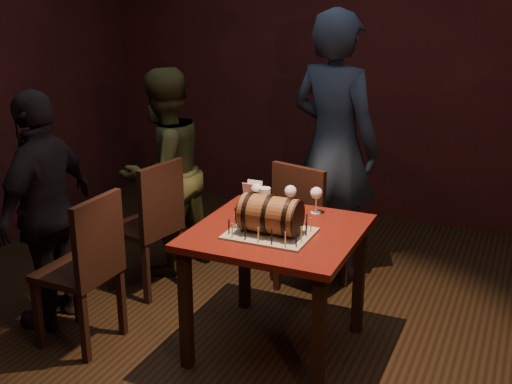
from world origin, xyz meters
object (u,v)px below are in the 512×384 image
at_px(person_back, 334,146).
at_px(wine_glass_left, 257,191).
at_px(person_left_rear, 164,172).
at_px(pint_of_ale, 265,200).
at_px(chair_back, 306,222).
at_px(wine_glass_mid, 290,192).
at_px(wine_glass_right, 316,194).
at_px(person_left_front, 46,210).
at_px(pub_table, 277,247).
at_px(chair_left_rear, 152,220).
at_px(chair_left_front, 87,263).
at_px(barrel_cake, 270,215).

bearing_deg(person_back, wine_glass_left, 94.45).
bearing_deg(person_left_rear, wine_glass_left, 81.27).
xyz_separation_m(wine_glass_left, person_back, (0.19, 0.91, 0.08)).
bearing_deg(pint_of_ale, chair_back, 80.69).
xyz_separation_m(wine_glass_left, wine_glass_mid, (0.20, 0.05, -0.00)).
bearing_deg(wine_glass_right, person_left_front, -158.94).
distance_m(wine_glass_mid, person_left_front, 1.48).
distance_m(pub_table, chair_back, 0.75).
height_order(pub_table, person_left_front, person_left_front).
bearing_deg(pint_of_ale, wine_glass_mid, 29.90).
bearing_deg(pub_table, wine_glass_right, 71.59).
height_order(wine_glass_mid, chair_left_rear, chair_left_rear).
bearing_deg(pint_of_ale, chair_left_front, -143.08).
xyz_separation_m(chair_back, person_back, (0.05, 0.43, 0.43)).
height_order(wine_glass_right, pint_of_ale, wine_glass_right).
bearing_deg(chair_left_rear, chair_left_front, -86.66).
xyz_separation_m(chair_back, chair_left_front, (-0.92, -1.14, 0.00)).
relative_size(barrel_cake, person_left_front, 0.25).
distance_m(wine_glass_right, person_left_rear, 1.34).
bearing_deg(chair_left_front, wine_glass_left, 40.28).
distance_m(wine_glass_left, pint_of_ale, 0.08).
xyz_separation_m(pint_of_ale, chair_left_rear, (-0.88, 0.12, -0.30)).
relative_size(wine_glass_left, wine_glass_right, 1.00).
bearing_deg(person_left_rear, pint_of_ale, 81.39).
bearing_deg(wine_glass_left, person_left_front, -156.61).
distance_m(barrel_cake, person_left_front, 1.42).
height_order(pub_table, person_left_rear, person_left_rear).
xyz_separation_m(wine_glass_right, chair_left_front, (-1.12, -0.73, -0.35)).
xyz_separation_m(wine_glass_right, person_left_rear, (-1.28, 0.37, -0.12)).
bearing_deg(chair_back, pint_of_ale, -99.31).
relative_size(wine_glass_left, pint_of_ale, 1.07).
bearing_deg(barrel_cake, wine_glass_mid, 95.01).
bearing_deg(wine_glass_right, wine_glass_left, -167.32).
height_order(wine_glass_right, chair_left_front, chair_left_front).
xyz_separation_m(wine_glass_left, chair_left_rear, (-0.82, 0.09, -0.35)).
height_order(person_back, person_left_rear, person_back).
height_order(pint_of_ale, chair_back, chair_back).
bearing_deg(chair_left_front, chair_back, 51.16).
bearing_deg(chair_left_front, wine_glass_right, 33.21).
height_order(wine_glass_left, person_left_rear, person_left_rear).
distance_m(person_back, person_left_rear, 1.23).
relative_size(chair_back, chair_left_front, 1.00).
bearing_deg(barrel_cake, wine_glass_right, 74.55).
bearing_deg(chair_back, chair_left_rear, -157.57).
xyz_separation_m(barrel_cake, pint_of_ale, (-0.17, 0.32, -0.04)).
distance_m(wine_glass_right, chair_left_rear, 1.21).
distance_m(barrel_cake, wine_glass_right, 0.44).
bearing_deg(wine_glass_right, barrel_cake, -105.45).
distance_m(wine_glass_left, chair_left_rear, 0.89).
relative_size(pint_of_ale, person_left_front, 0.10).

